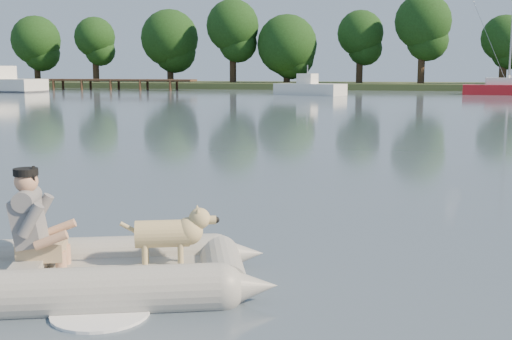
% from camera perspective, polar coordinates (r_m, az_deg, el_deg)
% --- Properties ---
extents(water, '(160.00, 160.00, 0.00)m').
position_cam_1_polar(water, '(6.23, -9.87, -9.84)').
color(water, slate).
rests_on(water, ground).
extents(shore_bank, '(160.00, 12.00, 0.70)m').
position_cam_1_polar(shore_bank, '(67.48, 11.21, 7.31)').
color(shore_bank, '#47512D').
rests_on(shore_bank, water).
extents(dock, '(18.00, 2.00, 1.04)m').
position_cam_1_polar(dock, '(64.05, -13.27, 7.41)').
color(dock, '#4C331E').
rests_on(dock, water).
extents(treeline, '(92.24, 7.35, 9.27)m').
position_cam_1_polar(treeline, '(66.91, 19.32, 11.28)').
color(treeline, '#332316').
rests_on(treeline, shore_bank).
extents(dinghy, '(5.18, 4.63, 1.22)m').
position_cam_1_polar(dinghy, '(5.99, -13.74, -5.66)').
color(dinghy, gray).
rests_on(dinghy, water).
extents(man, '(0.78, 0.72, 0.94)m').
position_cam_1_polar(man, '(6.10, -19.43, -4.04)').
color(man, slate).
rests_on(man, dinghy).
extents(dog, '(0.86, 0.54, 0.54)m').
position_cam_1_polar(dog, '(6.00, -8.30, -6.04)').
color(dog, tan).
rests_on(dog, dinghy).
extents(cabin_cruiser, '(9.15, 4.84, 2.69)m').
position_cam_1_polar(cabin_cruiser, '(61.76, -21.73, 7.54)').
color(cabin_cruiser, white).
rests_on(cabin_cruiser, water).
extents(motorboat, '(6.11, 4.34, 2.41)m').
position_cam_1_polar(motorboat, '(50.35, 4.81, 7.91)').
color(motorboat, white).
rests_on(motorboat, water).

